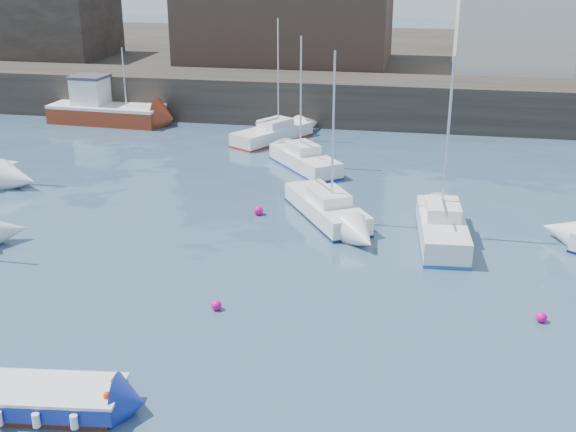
% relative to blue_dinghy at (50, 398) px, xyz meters
% --- Properties ---
extents(quay_wall, '(90.00, 5.00, 3.00)m').
position_rel_blue_dinghy_xyz_m(quay_wall, '(4.20, 34.70, 1.09)').
color(quay_wall, '#28231E').
rests_on(quay_wall, ground).
extents(land_strip, '(90.00, 32.00, 2.80)m').
position_rel_blue_dinghy_xyz_m(land_strip, '(4.20, 52.70, 0.99)').
color(land_strip, '#28231E').
rests_on(land_strip, ground).
extents(bldg_east_d, '(11.14, 11.14, 8.95)m').
position_rel_blue_dinghy_xyz_m(bldg_east_d, '(15.20, 41.20, 6.95)').
color(bldg_east_d, white).
rests_on(bldg_east_d, land_strip).
extents(warehouse, '(16.40, 10.40, 7.60)m').
position_rel_blue_dinghy_xyz_m(warehouse, '(-1.80, 42.70, 6.21)').
color(warehouse, '#3D2D26').
rests_on(warehouse, land_strip).
extents(bldg_west, '(14.00, 8.00, 5.00)m').
position_rel_blue_dinghy_xyz_m(bldg_west, '(-23.80, 41.70, 4.89)').
color(bldg_west, '#353028').
rests_on(bldg_west, land_strip).
extents(blue_dinghy, '(4.07, 2.26, 0.74)m').
position_rel_blue_dinghy_xyz_m(blue_dinghy, '(0.00, 0.00, 0.00)').
color(blue_dinghy, maroon).
rests_on(blue_dinghy, ground).
extents(fishing_boat, '(7.97, 3.41, 5.17)m').
position_rel_blue_dinghy_xyz_m(fishing_boat, '(-12.47, 31.22, 0.59)').
color(fishing_boat, maroon).
rests_on(fishing_boat, ground).
extents(sailboat_b, '(4.63, 5.99, 7.55)m').
position_rel_blue_dinghy_xyz_m(sailboat_b, '(5.21, 15.69, 0.08)').
color(sailboat_b, white).
rests_on(sailboat_b, ground).
extents(sailboat_c, '(2.26, 5.86, 7.56)m').
position_rel_blue_dinghy_xyz_m(sailboat_c, '(10.31, 13.92, 0.17)').
color(sailboat_c, white).
rests_on(sailboat_c, ground).
extents(sailboat_f, '(4.73, 5.40, 7.12)m').
position_rel_blue_dinghy_xyz_m(sailboat_f, '(2.98, 23.02, 0.09)').
color(sailboat_f, white).
rests_on(sailboat_f, ground).
extents(sailboat_h, '(4.58, 5.92, 7.46)m').
position_rel_blue_dinghy_xyz_m(sailboat_h, '(0.01, 28.51, 0.07)').
color(sailboat_h, white).
rests_on(sailboat_h, ground).
extents(buoy_near, '(0.36, 0.36, 0.36)m').
position_rel_blue_dinghy_xyz_m(buoy_near, '(2.75, 6.30, -0.41)').
color(buoy_near, '#DE097D').
rests_on(buoy_near, ground).
extents(buoy_mid, '(0.37, 0.37, 0.37)m').
position_rel_blue_dinghy_xyz_m(buoy_mid, '(13.49, 7.50, -0.41)').
color(buoy_mid, '#DE097D').
rests_on(buoy_mid, ground).
extents(buoy_far, '(0.44, 0.44, 0.44)m').
position_rel_blue_dinghy_xyz_m(buoy_far, '(2.10, 15.51, -0.41)').
color(buoy_far, '#DE097D').
rests_on(buoy_far, ground).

